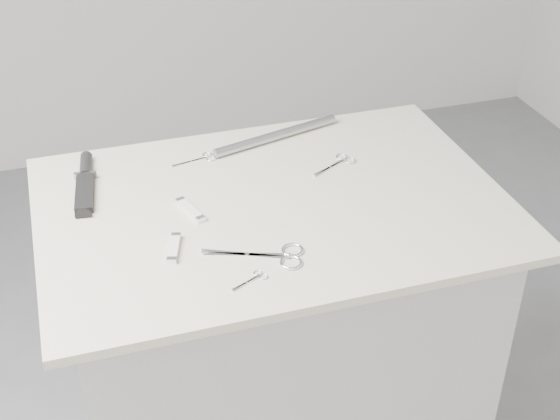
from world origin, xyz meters
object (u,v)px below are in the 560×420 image
object	(u,v)px
plinth	(274,361)
large_shears	(276,256)
sheathed_knife	(85,180)
metal_rail	(276,136)
embroidery_scissors_b	(201,159)
tiny_scissors	(253,279)
embroidery_scissors_a	(339,162)
pocket_knife_b	(190,210)
pocket_knife_a	(174,248)

from	to	relation	value
plinth	large_shears	world-z (taller)	large_shears
sheathed_knife	metal_rail	bearing A→B (deg)	-74.47
large_shears	embroidery_scissors_b	bearing A→B (deg)	119.75
sheathed_knife	plinth	bearing A→B (deg)	-110.81
large_shears	tiny_scissors	distance (m)	0.08
plinth	embroidery_scissors_b	xyz separation A→B (m)	(-0.11, 0.23, 0.47)
large_shears	embroidery_scissors_a	bearing A→B (deg)	72.83
sheathed_knife	metal_rail	size ratio (longest dim) A/B	0.71
pocket_knife_b	metal_rail	world-z (taller)	metal_rail
pocket_knife_a	metal_rail	world-z (taller)	metal_rail
pocket_knife_a	plinth	bearing A→B (deg)	-47.98
embroidery_scissors_a	tiny_scissors	xyz separation A→B (m)	(-0.31, -0.36, -0.00)
embroidery_scissors_a	metal_rail	xyz separation A→B (m)	(-0.11, 0.15, 0.01)
sheathed_knife	embroidery_scissors_a	bearing A→B (deg)	-91.30
embroidery_scissors_a	pocket_knife_a	xyz separation A→B (m)	(-0.43, -0.23, 0.00)
tiny_scissors	sheathed_knife	world-z (taller)	sheathed_knife
embroidery_scissors_b	large_shears	bearing A→B (deg)	-94.23
embroidery_scissors_a	pocket_knife_b	size ratio (longest dim) A/B	1.22
plinth	tiny_scissors	world-z (taller)	tiny_scissors
embroidery_scissors_b	pocket_knife_a	world-z (taller)	pocket_knife_a
embroidery_scissors_a	embroidery_scissors_b	bearing A→B (deg)	131.63
plinth	pocket_knife_a	xyz separation A→B (m)	(-0.24, -0.11, 0.48)
embroidery_scissors_b	metal_rail	xyz separation A→B (m)	(0.20, 0.04, 0.01)
large_shears	sheathed_knife	world-z (taller)	sheathed_knife
embroidery_scissors_a	embroidery_scissors_b	distance (m)	0.32
tiny_scissors	pocket_knife_a	size ratio (longest dim) A/B	0.83
pocket_knife_a	pocket_knife_b	size ratio (longest dim) A/B	0.93
plinth	pocket_knife_a	bearing A→B (deg)	-155.14
metal_rail	pocket_knife_a	bearing A→B (deg)	-130.72
embroidery_scissors_a	metal_rail	world-z (taller)	metal_rail
sheathed_knife	pocket_knife_a	world-z (taller)	sheathed_knife
embroidery_scissors_a	pocket_knife_a	distance (m)	0.49
large_shears	metal_rail	bearing A→B (deg)	94.76
tiny_scissors	embroidery_scissors_b	bearing A→B (deg)	64.27
embroidery_scissors_b	embroidery_scissors_a	bearing A→B (deg)	-32.21
tiny_scissors	pocket_knife_a	bearing A→B (deg)	107.10
large_shears	sheathed_knife	distance (m)	0.51
tiny_scissors	metal_rail	world-z (taller)	metal_rail
plinth	large_shears	size ratio (longest dim) A/B	4.64
embroidery_scissors_a	tiny_scissors	world-z (taller)	same
pocket_knife_a	metal_rail	size ratio (longest dim) A/B	0.27
pocket_knife_b	embroidery_scissors_a	bearing A→B (deg)	-92.36
large_shears	pocket_knife_a	xyz separation A→B (m)	(-0.18, 0.08, 0.00)
tiny_scissors	pocket_knife_b	bearing A→B (deg)	78.78
large_shears	pocket_knife_a	bearing A→B (deg)	178.77
plinth	pocket_knife_b	bearing A→B (deg)	175.16
large_shears	sheathed_knife	xyz separation A→B (m)	(-0.33, 0.39, 0.01)
plinth	metal_rail	distance (m)	0.56
pocket_knife_b	metal_rail	xyz separation A→B (m)	(0.27, 0.25, 0.01)
sheathed_knife	pocket_knife_b	distance (m)	0.27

